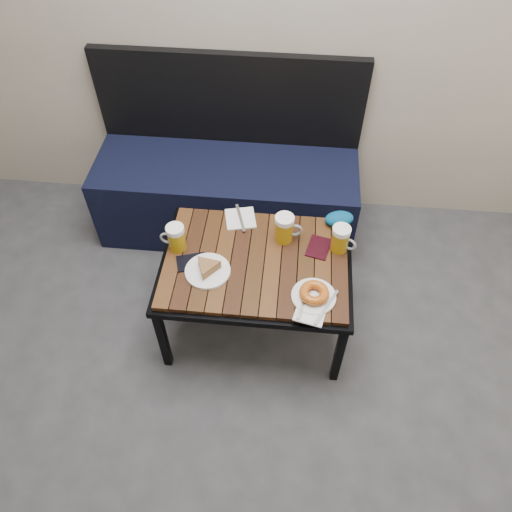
# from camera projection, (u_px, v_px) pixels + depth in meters

# --- Properties ---
(room_shell) EXTENTS (4.00, 4.00, 4.00)m
(room_shell) POSITION_uv_depth(u_px,v_px,m) (261.00, 39.00, 0.82)
(room_shell) COLOR gray
(room_shell) RESTS_ON ground
(bench) EXTENTS (1.40, 0.50, 0.95)m
(bench) POSITION_uv_depth(u_px,v_px,m) (228.00, 188.00, 2.77)
(bench) COLOR black
(bench) RESTS_ON ground
(cafe_table) EXTENTS (0.84, 0.62, 0.47)m
(cafe_table) POSITION_uv_depth(u_px,v_px,m) (256.00, 266.00, 2.21)
(cafe_table) COLOR black
(cafe_table) RESTS_ON ground
(beer_mug_left) EXTENTS (0.12, 0.08, 0.13)m
(beer_mug_left) POSITION_uv_depth(u_px,v_px,m) (176.00, 238.00, 2.17)
(beer_mug_left) COLOR #AA7F0D
(beer_mug_left) RESTS_ON cafe_table
(beer_mug_centre) EXTENTS (0.13, 0.09, 0.14)m
(beer_mug_centre) POSITION_uv_depth(u_px,v_px,m) (285.00, 228.00, 2.20)
(beer_mug_centre) COLOR #AA7F0D
(beer_mug_centre) RESTS_ON cafe_table
(beer_mug_right) EXTENTS (0.12, 0.10, 0.13)m
(beer_mug_right) POSITION_uv_depth(u_px,v_px,m) (341.00, 239.00, 2.17)
(beer_mug_right) COLOR #AA7F0D
(beer_mug_right) RESTS_ON cafe_table
(plate_pie) EXTENTS (0.20, 0.20, 0.05)m
(plate_pie) POSITION_uv_depth(u_px,v_px,m) (207.00, 269.00, 2.12)
(plate_pie) COLOR white
(plate_pie) RESTS_ON cafe_table
(plate_bagel) EXTENTS (0.19, 0.23, 0.05)m
(plate_bagel) POSITION_uv_depth(u_px,v_px,m) (314.00, 294.00, 2.03)
(plate_bagel) COLOR white
(plate_bagel) RESTS_ON cafe_table
(napkin_left) EXTENTS (0.16, 0.18, 0.01)m
(napkin_left) POSITION_uv_depth(u_px,v_px,m) (240.00, 219.00, 2.33)
(napkin_left) COLOR white
(napkin_left) RESTS_ON cafe_table
(napkin_right) EXTENTS (0.14, 0.12, 0.01)m
(napkin_right) POSITION_uv_depth(u_px,v_px,m) (310.00, 314.00, 1.99)
(napkin_right) COLOR white
(napkin_right) RESTS_ON cafe_table
(passport_navy) EXTENTS (0.15, 0.12, 0.01)m
(passport_navy) POSITION_uv_depth(u_px,v_px,m) (191.00, 262.00, 2.16)
(passport_navy) COLOR black
(passport_navy) RESTS_ON cafe_table
(passport_burgundy) EXTENTS (0.12, 0.15, 0.01)m
(passport_burgundy) POSITION_uv_depth(u_px,v_px,m) (319.00, 247.00, 2.22)
(passport_burgundy) COLOR black
(passport_burgundy) RESTS_ON cafe_table
(knit_pouch) EXTENTS (0.15, 0.12, 0.06)m
(knit_pouch) POSITION_uv_depth(u_px,v_px,m) (339.00, 219.00, 2.30)
(knit_pouch) COLOR navy
(knit_pouch) RESTS_ON cafe_table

